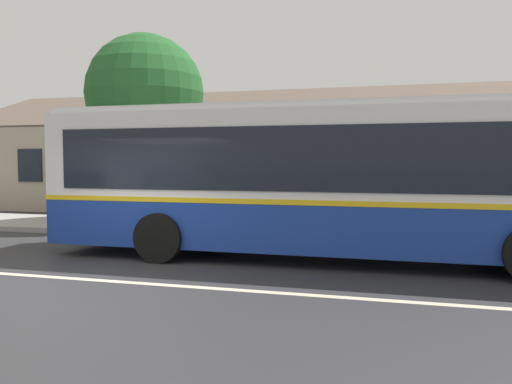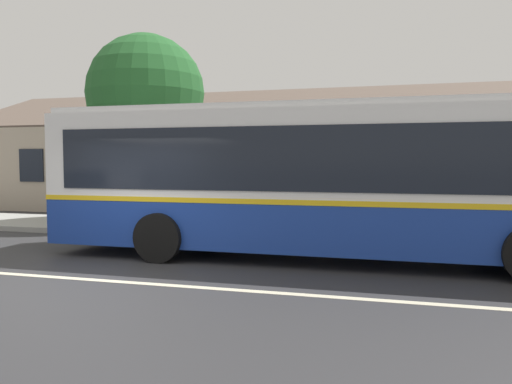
% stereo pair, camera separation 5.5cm
% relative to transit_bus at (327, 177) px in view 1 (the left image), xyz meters
% --- Properties ---
extents(ground_plane, '(300.00, 300.00, 0.00)m').
position_rel_transit_bus_xyz_m(ground_plane, '(-3.56, -2.90, -1.70)').
color(ground_plane, '#2D2D30').
extents(sidewalk_far, '(60.00, 3.00, 0.15)m').
position_rel_transit_bus_xyz_m(sidewalk_far, '(-3.56, 3.10, -1.62)').
color(sidewalk_far, '#9E9E99').
rests_on(sidewalk_far, ground).
extents(lane_divider_stripe, '(60.00, 0.16, 0.01)m').
position_rel_transit_bus_xyz_m(lane_divider_stripe, '(-3.56, -2.90, -1.69)').
color(lane_divider_stripe, beige).
rests_on(lane_divider_stripe, ground).
extents(community_building, '(27.13, 10.87, 6.27)m').
position_rel_transit_bus_xyz_m(community_building, '(-3.27, 11.92, 0.12)').
color(community_building, tan).
rests_on(community_building, ground).
extents(transit_bus, '(11.68, 2.79, 3.16)m').
position_rel_transit_bus_xyz_m(transit_bus, '(0.00, 0.00, 0.00)').
color(transit_bus, navy).
rests_on(transit_bus, ground).
extents(bench_by_building, '(1.63, 0.51, 0.94)m').
position_rel_transit_bus_xyz_m(bench_by_building, '(-7.73, 2.93, -1.13)').
color(bench_by_building, brown).
rests_on(bench_by_building, sidewalk_far).
extents(bench_down_street, '(1.57, 0.51, 0.94)m').
position_rel_transit_bus_xyz_m(bench_down_street, '(-3.27, 2.70, -1.14)').
color(bench_down_street, brown).
rests_on(bench_down_street, sidewalk_far).
extents(street_tree_secondary, '(3.77, 3.77, 6.08)m').
position_rel_transit_bus_xyz_m(street_tree_secondary, '(-6.40, 4.41, 2.49)').
color(street_tree_secondary, '#4C3828').
rests_on(street_tree_secondary, ground).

